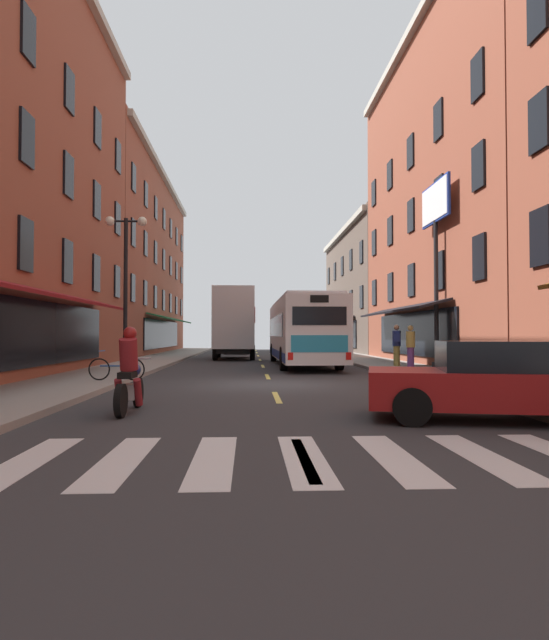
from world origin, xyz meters
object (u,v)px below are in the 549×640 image
transit_bus (302,331)px  billboard_sign (436,224)px  sedan_near (507,380)px  motorcycle_rider (130,376)px  box_truck (235,324)px  bicycle_near (117,368)px  pedestrian_mid (411,346)px  pedestrian_near (397,344)px  sedan_mid (237,345)px  street_lamp_twin (126,287)px

transit_bus → billboard_sign: bearing=-41.2°
sedan_near → motorcycle_rider: bearing=168.8°
transit_bus → box_truck: 7.94m
bicycle_near → billboard_sign: bearing=25.7°
pedestrian_mid → pedestrian_near: bearing=152.7°
transit_bus → sedan_near: (1.92, -17.31, -0.98)m
pedestrian_near → transit_bus: bearing=156.6°
transit_bus → pedestrian_mid: size_ratio=7.12×
sedan_mid → pedestrian_mid: (7.55, -21.39, 0.35)m
bicycle_near → pedestrian_near: 12.68m
sedan_mid → street_lamp_twin: 24.85m
transit_bus → sedan_mid: size_ratio=2.82×
sedan_mid → motorcycle_rider: motorcycle_rider is taller
billboard_sign → pedestrian_mid: billboard_sign is taller
sedan_near → bicycle_near: sedan_near is taller
transit_bus → street_lamp_twin: street_lamp_twin is taller
transit_bus → pedestrian_near: bearing=-36.9°
box_truck → pedestrian_near: 12.49m
motorcycle_rider → pedestrian_near: (8.79, 13.04, 0.39)m
transit_bus → box_truck: box_truck is taller
box_truck → motorcycle_rider: (-1.43, -23.08, -1.46)m
billboard_sign → transit_bus: 8.11m
box_truck → pedestrian_mid: bearing=-57.3°
street_lamp_twin → sedan_near: bearing=-47.8°
motorcycle_rider → street_lamp_twin: 8.87m
billboard_sign → bicycle_near: billboard_sign is taller
billboard_sign → sedan_mid: bearing=112.1°
sedan_near → pedestrian_near: 14.53m
billboard_sign → bicycle_near: (-11.67, -5.62, -5.58)m
transit_bus → motorcycle_rider: 16.73m
sedan_near → street_lamp_twin: street_lamp_twin is taller
billboard_sign → transit_bus: size_ratio=0.62×
billboard_sign → motorcycle_rider: (-10.03, -11.47, -5.38)m
pedestrian_mid → transit_bus: bearing=-170.4°
box_truck → pedestrian_near: box_truck is taller
billboard_sign → street_lamp_twin: billboard_sign is taller
sedan_near → pedestrian_mid: size_ratio=2.84×
pedestrian_near → sedan_mid: bearing=124.0°
sedan_near → pedestrian_near: pedestrian_near is taller
sedan_mid → box_truck: bearing=-89.7°
sedan_mid → bicycle_near: 27.12m
transit_bus → motorcycle_rider: (-4.90, -15.96, -0.98)m
box_truck → bicycle_near: 17.58m
transit_bus → bicycle_near: bearing=-122.9°
box_truck → street_lamp_twin: size_ratio=1.26×
sedan_near → bicycle_near: 11.11m
box_truck → pedestrian_near: (7.36, -10.04, -1.07)m
motorcycle_rider → sedan_mid: bearing=87.6°
street_lamp_twin → pedestrian_mid: bearing=16.0°
pedestrian_near → pedestrian_mid: bearing=-71.9°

